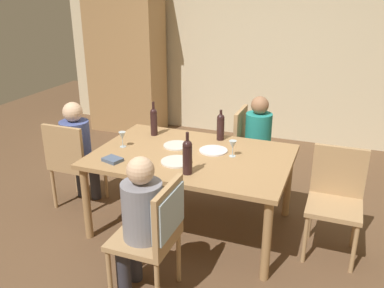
% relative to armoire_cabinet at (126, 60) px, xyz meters
% --- Properties ---
extents(ground_plane, '(10.00, 10.00, 0.00)m').
position_rel_armoire_cabinet_xyz_m(ground_plane, '(1.98, -2.34, -1.10)').
color(ground_plane, brown).
extents(rear_room_partition, '(6.40, 0.12, 2.70)m').
position_rel_armoire_cabinet_xyz_m(rear_room_partition, '(1.98, 0.45, 0.25)').
color(rear_room_partition, beige).
rests_on(rear_room_partition, ground_plane).
extents(armoire_cabinet, '(1.18, 0.62, 2.18)m').
position_rel_armoire_cabinet_xyz_m(armoire_cabinet, '(0.00, 0.00, 0.00)').
color(armoire_cabinet, '#A87F51').
rests_on(armoire_cabinet, ground_plane).
extents(dining_table, '(1.76, 1.18, 0.74)m').
position_rel_armoire_cabinet_xyz_m(dining_table, '(1.98, -2.34, -0.43)').
color(dining_table, '#A87F51').
rests_on(dining_table, ground_plane).
extents(chair_far_right, '(0.44, 0.44, 0.92)m').
position_rel_armoire_cabinet_xyz_m(chair_far_right, '(2.29, -1.37, -0.56)').
color(chair_far_right, tan).
rests_on(chair_far_right, ground_plane).
extents(chair_near, '(0.46, 0.44, 0.92)m').
position_rel_armoire_cabinet_xyz_m(chair_near, '(2.10, -3.31, -0.50)').
color(chair_near, tan).
rests_on(chair_near, ground_plane).
extents(chair_left_end, '(0.44, 0.44, 0.92)m').
position_rel_armoire_cabinet_xyz_m(chair_left_end, '(0.72, -2.43, -0.56)').
color(chair_left_end, tan).
rests_on(chair_left_end, ground_plane).
extents(chair_right_end, '(0.44, 0.44, 0.92)m').
position_rel_armoire_cabinet_xyz_m(chair_right_end, '(3.24, -2.26, -0.56)').
color(chair_right_end, tan).
rests_on(chair_right_end, ground_plane).
extents(person_woman_host, '(0.33, 0.28, 1.08)m').
position_rel_armoire_cabinet_xyz_m(person_woman_host, '(2.40, -1.37, -0.47)').
color(person_woman_host, '#33333D').
rests_on(person_woman_host, ground_plane).
extents(person_man_bearded, '(0.34, 0.29, 1.10)m').
position_rel_armoire_cabinet_xyz_m(person_man_bearded, '(1.95, -3.31, -0.46)').
color(person_man_bearded, '#33333D').
rests_on(person_man_bearded, ground_plane).
extents(person_man_guest, '(0.29, 0.34, 1.11)m').
position_rel_armoire_cabinet_xyz_m(person_man_guest, '(0.72, -2.32, -0.45)').
color(person_man_guest, '#33333D').
rests_on(person_man_guest, ground_plane).
extents(wine_bottle_tall_green, '(0.07, 0.07, 0.35)m').
position_rel_armoire_cabinet_xyz_m(wine_bottle_tall_green, '(1.44, -2.00, -0.20)').
color(wine_bottle_tall_green, black).
rests_on(wine_bottle_tall_green, dining_table).
extents(wine_bottle_dark_red, '(0.07, 0.07, 0.31)m').
position_rel_armoire_cabinet_xyz_m(wine_bottle_dark_red, '(2.11, -1.89, -0.21)').
color(wine_bottle_dark_red, black).
rests_on(wine_bottle_dark_red, dining_table).
extents(wine_bottle_short_olive, '(0.08, 0.08, 0.36)m').
position_rel_armoire_cabinet_xyz_m(wine_bottle_short_olive, '(2.09, -2.73, -0.20)').
color(wine_bottle_short_olive, black).
rests_on(wine_bottle_short_olive, dining_table).
extents(wine_glass_near_left, '(0.07, 0.07, 0.15)m').
position_rel_armoire_cabinet_xyz_m(wine_glass_near_left, '(2.33, -2.26, -0.25)').
color(wine_glass_near_left, silver).
rests_on(wine_glass_near_left, dining_table).
extents(wine_glass_centre, '(0.07, 0.07, 0.15)m').
position_rel_armoire_cabinet_xyz_m(wine_glass_centre, '(1.30, -2.40, -0.25)').
color(wine_glass_centre, silver).
rests_on(wine_glass_centre, dining_table).
extents(dinner_plate_host, '(0.26, 0.26, 0.01)m').
position_rel_armoire_cabinet_xyz_m(dinner_plate_host, '(2.14, -2.20, -0.35)').
color(dinner_plate_host, white).
rests_on(dinner_plate_host, dining_table).
extents(dinner_plate_guest_left, '(0.27, 0.27, 0.01)m').
position_rel_armoire_cabinet_xyz_m(dinner_plate_guest_left, '(1.92, -2.56, -0.35)').
color(dinner_plate_guest_left, silver).
rests_on(dinner_plate_guest_left, dining_table).
extents(dinner_plate_guest_right, '(0.26, 0.26, 0.01)m').
position_rel_armoire_cabinet_xyz_m(dinner_plate_guest_right, '(1.77, -2.21, -0.35)').
color(dinner_plate_guest_right, silver).
rests_on(dinner_plate_guest_right, dining_table).
extents(folded_napkin, '(0.19, 0.16, 0.03)m').
position_rel_armoire_cabinet_xyz_m(folded_napkin, '(1.39, -2.74, -0.34)').
color(folded_napkin, '#4C5B75').
rests_on(folded_napkin, dining_table).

